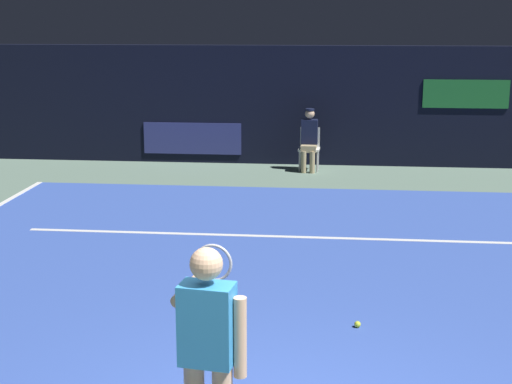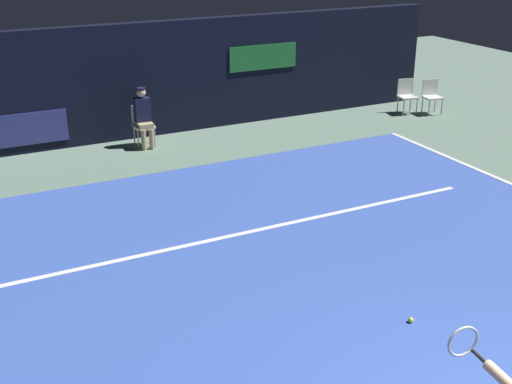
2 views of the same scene
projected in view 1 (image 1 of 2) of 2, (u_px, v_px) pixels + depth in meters
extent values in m
plane|color=slate|center=(302.00, 279.00, 9.32)|extent=(31.99, 31.99, 0.00)
cube|color=#3856B2|center=(302.00, 278.00, 9.32)|extent=(10.87, 10.10, 0.01)
cube|color=white|center=(307.00, 237.00, 11.03)|extent=(8.48, 0.10, 0.01)
cube|color=black|center=(317.00, 106.00, 16.39)|extent=(15.80, 0.30, 2.60)
cube|color=navy|center=(192.00, 138.00, 16.68)|extent=(2.20, 0.04, 0.70)
cube|color=#1E6B2D|center=(466.00, 94.00, 15.86)|extent=(1.80, 0.04, 0.60)
cube|color=#338CD1|center=(207.00, 324.00, 4.95)|extent=(0.39, 0.27, 0.56)
sphere|color=#DBAD89|center=(206.00, 264.00, 4.85)|extent=(0.22, 0.22, 0.22)
cylinder|color=#DBAD89|center=(189.00, 289.00, 5.17)|extent=(0.16, 0.51, 0.09)
cylinder|color=#DBAD89|center=(240.00, 337.00, 4.93)|extent=(0.09, 0.09, 0.56)
cylinder|color=black|center=(202.00, 275.00, 5.45)|extent=(0.07, 0.30, 0.03)
torus|color=#B2B2B7|center=(213.00, 263.00, 5.72)|extent=(0.30, 0.07, 0.30)
cube|color=white|center=(309.00, 149.00, 15.83)|extent=(0.46, 0.42, 0.04)
cube|color=white|center=(310.00, 137.00, 15.97)|extent=(0.42, 0.05, 0.42)
cylinder|color=#B2B2B7|center=(299.00, 161.00, 15.74)|extent=(0.03, 0.03, 0.46)
cylinder|color=#B2B2B7|center=(317.00, 162.00, 15.69)|extent=(0.03, 0.03, 0.46)
cylinder|color=#B2B2B7|center=(301.00, 158.00, 16.07)|extent=(0.03, 0.03, 0.46)
cylinder|color=#B2B2B7|center=(318.00, 159.00, 16.02)|extent=(0.03, 0.03, 0.46)
cube|color=tan|center=(309.00, 148.00, 15.74)|extent=(0.34, 0.41, 0.14)
cylinder|color=tan|center=(304.00, 162.00, 15.64)|extent=(0.11, 0.11, 0.46)
cylinder|color=tan|center=(312.00, 162.00, 15.62)|extent=(0.11, 0.11, 0.46)
cube|color=#141933|center=(310.00, 132.00, 15.78)|extent=(0.35, 0.24, 0.52)
sphere|color=#DBAD89|center=(310.00, 114.00, 15.69)|extent=(0.20, 0.20, 0.20)
cylinder|color=#141933|center=(310.00, 110.00, 15.67)|extent=(0.19, 0.19, 0.04)
sphere|color=#CCE033|center=(357.00, 324.00, 7.82)|extent=(0.07, 0.07, 0.07)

